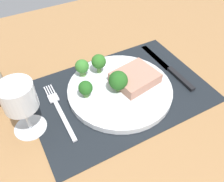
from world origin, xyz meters
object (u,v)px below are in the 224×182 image
object	(u,v)px
plate	(120,89)
knife	(170,69)
wine_glass	(19,100)
fork	(59,110)
steak	(135,77)

from	to	relation	value
plate	knife	size ratio (longest dim) A/B	1.16
wine_glass	plate	bearing A→B (deg)	-0.16
plate	wine_glass	xyz separation A→B (cm)	(-23.29, 0.06, 8.31)
knife	wine_glass	size ratio (longest dim) A/B	1.72
plate	knife	distance (cm)	16.87
knife	wine_glass	distance (cm)	41.11
fork	knife	xyz separation A→B (cm)	(32.74, -0.89, 0.05)
plate	wine_glass	bearing A→B (deg)	179.84
plate	knife	xyz separation A→B (cm)	(16.86, 0.53, -0.50)
plate	fork	xyz separation A→B (cm)	(-15.88, 1.42, -0.55)
plate	fork	world-z (taller)	plate
plate	steak	world-z (taller)	steak
steak	knife	xyz separation A→B (cm)	(12.41, 0.29, -2.63)
wine_glass	knife	bearing A→B (deg)	0.67
knife	fork	bearing A→B (deg)	176.65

